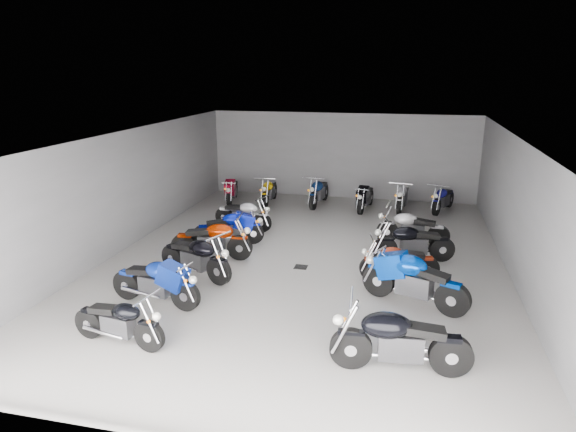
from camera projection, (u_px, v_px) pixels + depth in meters
name	position (u px, v px, depth m)	size (l,w,h in m)	color
ground	(305.00, 260.00, 13.31)	(14.00, 14.00, 0.00)	gray
wall_back	(342.00, 156.00, 19.42)	(10.00, 0.10, 3.20)	slate
wall_left	(126.00, 190.00, 13.96)	(0.10, 14.00, 3.20)	slate
wall_right	(519.00, 213.00, 11.77)	(0.10, 14.00, 3.20)	slate
ceiling	(306.00, 136.00, 12.42)	(10.00, 14.00, 0.04)	black
drain_grate	(301.00, 267.00, 12.84)	(0.32, 0.32, 0.01)	black
motorcycle_left_a	(119.00, 321.00, 9.14)	(1.90, 0.46, 0.84)	black
motorcycle_left_b	(156.00, 282.00, 10.68)	(2.12, 0.54, 0.93)	black
motorcycle_left_c	(196.00, 257.00, 12.07)	(2.07, 0.93, 0.95)	black
motorcycle_left_d	(212.00, 240.00, 13.28)	(2.15, 0.49, 0.95)	black
motorcycle_left_e	(229.00, 229.00, 14.34)	(1.90, 0.91, 0.88)	black
motorcycle_left_f	(244.00, 214.00, 15.77)	(1.94, 0.62, 0.87)	black
motorcycle_right_a	(399.00, 341.00, 8.29)	(2.31, 0.50, 1.01)	black
motorcycle_right_c	(413.00, 280.00, 10.64)	(2.22, 1.06, 1.03)	black
motorcycle_right_d	(399.00, 262.00, 11.97)	(1.86, 0.56, 0.83)	black
motorcycle_right_e	(413.00, 243.00, 13.11)	(2.08, 0.67, 0.93)	black
motorcycle_right_f	(412.00, 228.00, 14.39)	(2.04, 0.45, 0.90)	black
motorcycle_back_a	(232.00, 190.00, 19.00)	(0.51, 1.91, 0.85)	black
motorcycle_back_b	(269.00, 191.00, 18.75)	(0.41, 1.99, 0.87)	black
motorcycle_back_c	(319.00, 192.00, 18.54)	(0.47, 2.10, 0.92)	black
motorcycle_back_d	(365.00, 197.00, 17.93)	(0.47, 1.94, 0.86)	black
motorcycle_back_e	(402.00, 197.00, 17.86)	(0.46, 2.03, 0.89)	black
motorcycle_back_f	(443.00, 199.00, 17.72)	(0.83, 1.84, 0.85)	black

